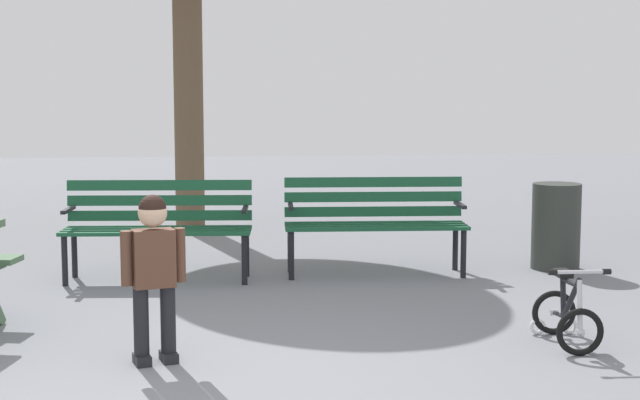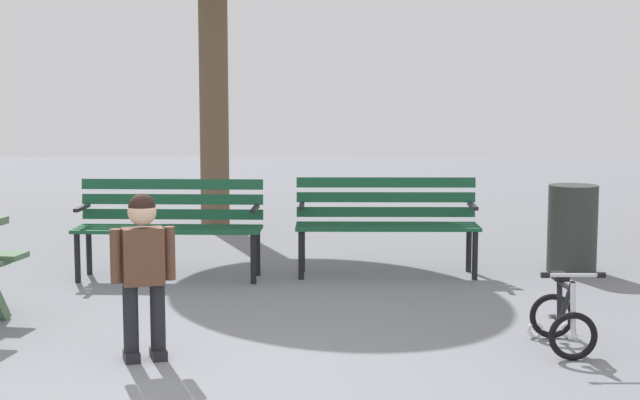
% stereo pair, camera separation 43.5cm
% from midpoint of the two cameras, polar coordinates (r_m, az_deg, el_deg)
% --- Properties ---
extents(ground, '(36.00, 36.00, 0.00)m').
position_cam_midpoint_polar(ground, '(5.38, -5.90, -11.18)').
color(ground, slate).
extents(park_bench_far_left, '(1.63, 0.56, 0.85)m').
position_cam_midpoint_polar(park_bench_far_left, '(8.37, -7.47, -1.17)').
color(park_bench_far_left, '#195133').
rests_on(park_bench_far_left, ground).
extents(park_bench_left, '(1.62, 0.52, 0.85)m').
position_cam_midpoint_polar(park_bench_left, '(8.49, 5.45, -1.04)').
color(park_bench_left, '#195133').
rests_on(park_bench_left, ground).
extents(child_standing, '(0.38, 0.23, 1.02)m').
position_cam_midpoint_polar(child_standing, '(5.82, -8.41, -3.77)').
color(child_standing, black).
rests_on(child_standing, ground).
extents(kids_bicycle, '(0.39, 0.57, 0.54)m').
position_cam_midpoint_polar(kids_bicycle, '(6.34, 16.18, -6.78)').
color(kids_bicycle, black).
rests_on(kids_bicycle, ground).
extents(trash_bin, '(0.44, 0.44, 0.78)m').
position_cam_midpoint_polar(trash_bin, '(8.93, 16.18, -1.65)').
color(trash_bin, '#2D332D').
rests_on(trash_bin, ground).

